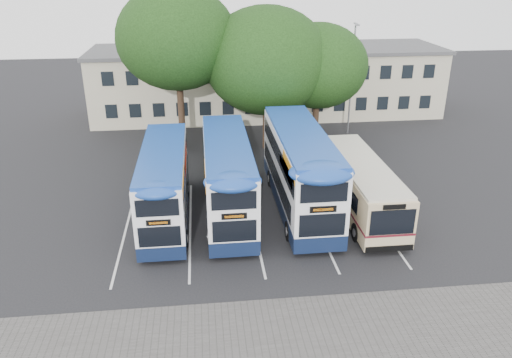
{
  "coord_description": "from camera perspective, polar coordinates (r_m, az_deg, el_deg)",
  "views": [
    {
      "loc": [
        -6.36,
        -19.54,
        13.43
      ],
      "look_at": [
        -3.58,
        5.0,
        2.66
      ],
      "focal_mm": 35.0,
      "sensor_mm": 36.0,
      "label": 1
    }
  ],
  "objects": [
    {
      "name": "tree_left",
      "position": [
        37.73,
        -9.05,
        15.6
      ],
      "size": [
        8.73,
        8.73,
        12.11
      ],
      "color": "black",
      "rests_on": "ground"
    },
    {
      "name": "tree_mid",
      "position": [
        37.59,
        1.2,
        13.37
      ],
      "size": [
        9.27,
        9.27,
        10.74
      ],
      "color": "black",
      "rests_on": "ground"
    },
    {
      "name": "depot_building",
      "position": [
        48.07,
        1.31,
        11.2
      ],
      "size": [
        32.4,
        8.4,
        6.2
      ],
      "color": "beige",
      "rests_on": "ground"
    },
    {
      "name": "bus_single",
      "position": [
        29.41,
        11.76,
        -0.43
      ],
      "size": [
        2.6,
        10.2,
        3.04
      ],
      "color": "#D0B88B",
      "rests_on": "ground"
    },
    {
      "name": "tree_right",
      "position": [
        38.83,
        7.11,
        12.71
      ],
      "size": [
        7.49,
        7.49,
        9.44
      ],
      "color": "black",
      "rests_on": "ground"
    },
    {
      "name": "lamp_post",
      "position": [
        42.23,
        10.92,
        11.74
      ],
      "size": [
        0.25,
        1.05,
        9.06
      ],
      "color": "gray",
      "rests_on": "ground"
    },
    {
      "name": "bay_lines",
      "position": [
        28.09,
        -0.35,
        -4.99
      ],
      "size": [
        14.12,
        11.0,
        0.01
      ],
      "color": "silver",
      "rests_on": "ground"
    },
    {
      "name": "ground",
      "position": [
        24.55,
        9.81,
        -10.01
      ],
      "size": [
        120.0,
        120.0,
        0.0
      ],
      "primitive_type": "plane",
      "color": "black",
      "rests_on": "ground"
    },
    {
      "name": "bus_dd_right",
      "position": [
        28.85,
        5.03,
        1.4
      ],
      "size": [
        2.74,
        11.31,
        4.71
      ],
      "color": "#101C3C",
      "rests_on": "ground"
    },
    {
      "name": "paving_strip",
      "position": [
        20.26,
        8.05,
        -18.22
      ],
      "size": [
        40.0,
        6.0,
        0.01
      ],
      "primitive_type": "cube",
      "color": "#595654",
      "rests_on": "ground"
    },
    {
      "name": "bus_dd_left",
      "position": [
        28.05,
        -10.41,
        -0.29
      ],
      "size": [
        2.41,
        9.92,
        4.13
      ],
      "color": "#101C3C",
      "rests_on": "ground"
    },
    {
      "name": "bus_dd_mid",
      "position": [
        28.18,
        -3.28,
        0.52
      ],
      "size": [
        2.56,
        10.55,
        4.4
      ],
      "color": "#101C3C",
      "rests_on": "ground"
    }
  ]
}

